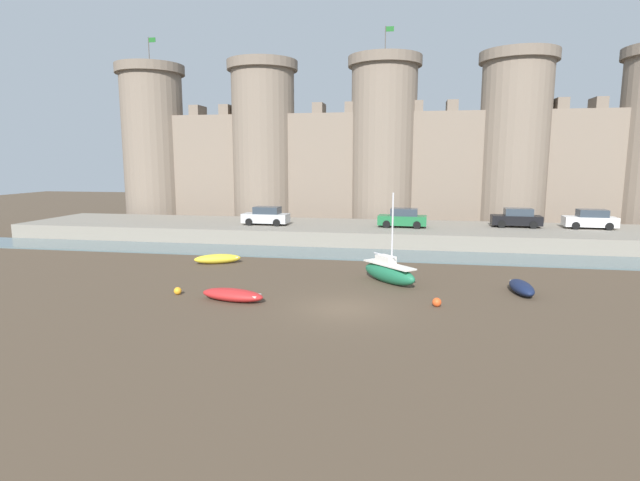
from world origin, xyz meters
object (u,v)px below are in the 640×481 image
object	(u,v)px
car_quay_centre_east	(590,219)
rowboat_foreground_right	(233,295)
mooring_buoy_near_channel	(437,302)
car_quay_west	(517,218)
car_quay_centre_west	(403,218)
rowboat_near_channel_right	(522,287)
car_quay_east	(266,216)
sailboat_midflat_left	(389,272)
rowboat_foreground_centre	(218,259)
mooring_buoy_mid_mud	(178,291)

from	to	relation	value
car_quay_centre_east	rowboat_foreground_right	bearing A→B (deg)	-136.96
mooring_buoy_near_channel	car_quay_west	bearing A→B (deg)	70.07
mooring_buoy_near_channel	car_quay_centre_west	bearing A→B (deg)	95.87
mooring_buoy_near_channel	car_quay_west	xyz separation A→B (m)	(7.67, 21.16, 1.86)
rowboat_near_channel_right	car_quay_west	size ratio (longest dim) A/B	0.70
mooring_buoy_near_channel	car_quay_east	size ratio (longest dim) A/B	0.11
car_quay_east	car_quay_centre_east	size ratio (longest dim) A/B	1.00
car_quay_west	car_quay_centre_east	xyz separation A→B (m)	(5.89, 0.03, 0.00)
car_quay_centre_west	car_quay_centre_east	distance (m)	15.66
rowboat_foreground_right	sailboat_midflat_left	bearing A→B (deg)	34.57
rowboat_foreground_centre	mooring_buoy_mid_mud	distance (m)	8.04
sailboat_midflat_left	car_quay_west	world-z (taller)	sailboat_midflat_left
mooring_buoy_near_channel	rowboat_foreground_centre	bearing A→B (deg)	151.26
rowboat_near_channel_right	car_quay_centre_east	xyz separation A→B (m)	(9.04, 17.93, 1.73)
sailboat_midflat_left	mooring_buoy_near_channel	world-z (taller)	sailboat_midflat_left
sailboat_midflat_left	rowboat_foreground_centre	xyz separation A→B (m)	(-11.75, 3.45, -0.31)
car_quay_west	car_quay_east	xyz separation A→B (m)	(-21.67, -2.35, 0.00)
car_quay_centre_west	car_quay_east	xyz separation A→B (m)	(-12.01, -0.52, 0.00)
mooring_buoy_near_channel	car_quay_centre_west	distance (m)	19.52
rowboat_foreground_centre	car_quay_west	distance (m)	25.72
mooring_buoy_mid_mud	car_quay_east	bearing A→B (deg)	92.20
rowboat_foreground_centre	rowboat_near_channel_right	size ratio (longest dim) A/B	1.12
rowboat_foreground_centre	mooring_buoy_mid_mud	xyz separation A→B (m)	(0.97, -7.98, -0.14)
car_quay_centre_west	car_quay_east	size ratio (longest dim) A/B	1.00
sailboat_midflat_left	car_quay_west	distance (m)	19.69
car_quay_centre_west	rowboat_foreground_right	bearing A→B (deg)	-111.71
car_quay_east	rowboat_foreground_right	bearing A→B (deg)	-78.51
mooring_buoy_near_channel	mooring_buoy_mid_mud	size ratio (longest dim) A/B	1.10
rowboat_foreground_centre	mooring_buoy_mid_mud	world-z (taller)	rowboat_foreground_centre
rowboat_near_channel_right	car_quay_centre_west	bearing A→B (deg)	112.05
sailboat_midflat_left	mooring_buoy_near_channel	distance (m)	5.04
sailboat_midflat_left	mooring_buoy_near_channel	size ratio (longest dim) A/B	11.83
mooring_buoy_near_channel	car_quay_centre_west	world-z (taller)	car_quay_centre_west
mooring_buoy_near_channel	mooring_buoy_mid_mud	xyz separation A→B (m)	(-13.27, -0.17, -0.02)
rowboat_near_channel_right	car_quay_west	bearing A→B (deg)	80.02
rowboat_foreground_centre	mooring_buoy_near_channel	bearing A→B (deg)	-28.74
mooring_buoy_near_channel	rowboat_foreground_right	bearing A→B (deg)	-175.32
rowboat_foreground_centre	rowboat_near_channel_right	world-z (taller)	rowboat_near_channel_right
mooring_buoy_near_channel	car_quay_west	world-z (taller)	car_quay_west
rowboat_foreground_right	rowboat_near_channel_right	size ratio (longest dim) A/B	1.21
car_quay_centre_west	car_quay_east	world-z (taller)	same
mooring_buoy_mid_mud	car_quay_west	distance (m)	29.96
mooring_buoy_near_channel	rowboat_near_channel_right	bearing A→B (deg)	35.77
car_quay_centre_west	mooring_buoy_near_channel	bearing A→B (deg)	-84.13
car_quay_east	car_quay_centre_east	distance (m)	27.66
rowboat_near_channel_right	mooring_buoy_near_channel	size ratio (longest dim) A/B	6.60
rowboat_foreground_right	mooring_buoy_near_channel	size ratio (longest dim) A/B	7.96
rowboat_near_channel_right	car_quay_centre_west	distance (m)	17.43
car_quay_centre_east	sailboat_midflat_left	bearing A→B (deg)	-133.64
rowboat_foreground_right	rowboat_near_channel_right	distance (m)	15.09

